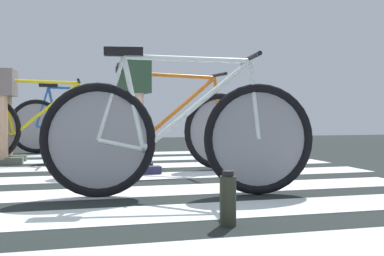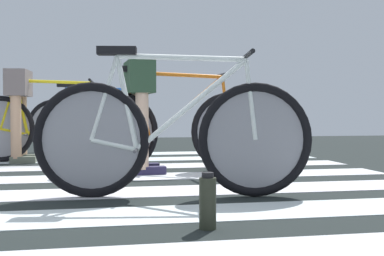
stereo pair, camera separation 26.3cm
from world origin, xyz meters
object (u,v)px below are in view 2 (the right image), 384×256
(bicycle_1_of_4, at_px, (173,135))
(water_bottle, at_px, (208,202))
(bicycle_3_of_4, at_px, (49,126))
(cyclist_3_of_4, at_px, (19,103))
(bicycle_2_of_4, at_px, (174,129))
(bicycle_4_of_4, at_px, (93,124))
(cyclist_2_of_4, at_px, (140,101))

(bicycle_1_of_4, height_order, water_bottle, bicycle_1_of_4)
(bicycle_1_of_4, bearing_deg, water_bottle, -79.12)
(bicycle_3_of_4, distance_m, cyclist_3_of_4, 0.40)
(bicycle_2_of_4, relative_size, bicycle_4_of_4, 1.00)
(bicycle_3_of_4, xyz_separation_m, bicycle_4_of_4, (0.44, 1.26, 0.00))
(bicycle_1_of_4, bearing_deg, bicycle_4_of_4, 107.30)
(bicycle_3_of_4, relative_size, bicycle_4_of_4, 1.00)
(bicycle_3_of_4, relative_size, water_bottle, 6.77)
(cyclist_3_of_4, distance_m, water_bottle, 3.62)
(bicycle_2_of_4, distance_m, water_bottle, 2.15)
(cyclist_2_of_4, bearing_deg, bicycle_1_of_4, -90.16)
(bicycle_1_of_4, bearing_deg, bicycle_3_of_4, 120.86)
(bicycle_1_of_4, distance_m, bicycle_4_of_4, 3.76)
(cyclist_2_of_4, bearing_deg, cyclist_3_of_4, 129.49)
(bicycle_1_of_4, height_order, cyclist_3_of_4, cyclist_3_of_4)
(cyclist_2_of_4, xyz_separation_m, bicycle_3_of_4, (-0.90, 1.20, -0.25))
(cyclist_2_of_4, height_order, bicycle_4_of_4, cyclist_2_of_4)
(bicycle_4_of_4, distance_m, water_bottle, 4.61)
(cyclist_3_of_4, height_order, bicycle_4_of_4, cyclist_3_of_4)
(bicycle_3_of_4, xyz_separation_m, water_bottle, (1.04, -3.30, -0.26))
(bicycle_3_of_4, height_order, cyclist_3_of_4, cyclist_3_of_4)
(cyclist_2_of_4, bearing_deg, bicycle_2_of_4, 0.00)
(cyclist_2_of_4, xyz_separation_m, water_bottle, (0.15, -2.10, -0.51))
(bicycle_1_of_4, xyz_separation_m, bicycle_4_of_4, (-0.57, 3.72, 0.00))
(cyclist_2_of_4, height_order, bicycle_3_of_4, cyclist_2_of_4)
(bicycle_2_of_4, relative_size, cyclist_2_of_4, 1.77)
(bicycle_2_of_4, xyz_separation_m, bicycle_3_of_4, (-1.21, 1.17, 0.00))
(bicycle_4_of_4, height_order, water_bottle, bicycle_4_of_4)
(bicycle_4_of_4, bearing_deg, water_bottle, -79.03)
(bicycle_1_of_4, bearing_deg, cyclist_2_of_4, 103.64)
(cyclist_2_of_4, bearing_deg, bicycle_3_of_4, 121.47)
(cyclist_3_of_4, xyz_separation_m, water_bottle, (1.35, -3.32, -0.52))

